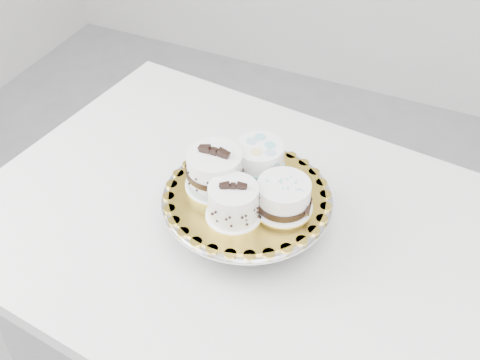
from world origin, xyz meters
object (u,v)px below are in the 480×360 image
at_px(table, 263,257).
at_px(cake_banded, 215,171).
at_px(cake_swirl, 233,202).
at_px(cake_ribbon, 284,196).
at_px(cake_dots, 259,159).
at_px(cake_stand, 247,207).
at_px(cake_board, 247,195).

distance_m(table, cake_banded, 0.23).
relative_size(cake_swirl, cake_ribbon, 1.00).
xyz_separation_m(cake_dots, cake_ribbon, (0.08, -0.07, -0.01)).
bearing_deg(table, cake_stand, -162.89).
bearing_deg(cake_ribbon, table, 155.53).
bearing_deg(cake_board, cake_dots, 93.84).
bearing_deg(cake_board, cake_ribbon, -1.98).
bearing_deg(cake_ribbon, cake_banded, 167.70).
bearing_deg(cake_swirl, cake_ribbon, 15.16).
height_order(cake_swirl, cake_banded, cake_banded).
height_order(cake_banded, cake_ribbon, cake_banded).
bearing_deg(cake_swirl, cake_stand, 67.17).
height_order(table, cake_banded, cake_banded).
bearing_deg(cake_banded, cake_stand, -1.77).
height_order(cake_swirl, cake_dots, cake_swirl).
distance_m(cake_stand, cake_banded, 0.10).
distance_m(cake_dots, cake_ribbon, 0.11).
xyz_separation_m(table, cake_swirl, (-0.04, -0.07, 0.20)).
xyz_separation_m(cake_stand, cake_dots, (-0.00, 0.07, 0.07)).
bearing_deg(cake_stand, table, 10.70).
distance_m(cake_stand, cake_ribbon, 0.10).
xyz_separation_m(cake_stand, cake_ribbon, (0.08, -0.00, 0.06)).
bearing_deg(cake_stand, cake_ribbon, -1.98).
bearing_deg(cake_ribbon, cake_swirl, -153.99).
distance_m(table, cake_stand, 0.14).
distance_m(cake_stand, cake_swirl, 0.09).
bearing_deg(cake_dots, cake_swirl, -99.74).
xyz_separation_m(cake_stand, cake_board, (0.00, 0.00, 0.03)).
bearing_deg(table, cake_ribbon, -6.61).
height_order(cake_stand, cake_ribbon, cake_ribbon).
bearing_deg(cake_banded, cake_board, -1.77).
distance_m(table, cake_board, 0.17).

